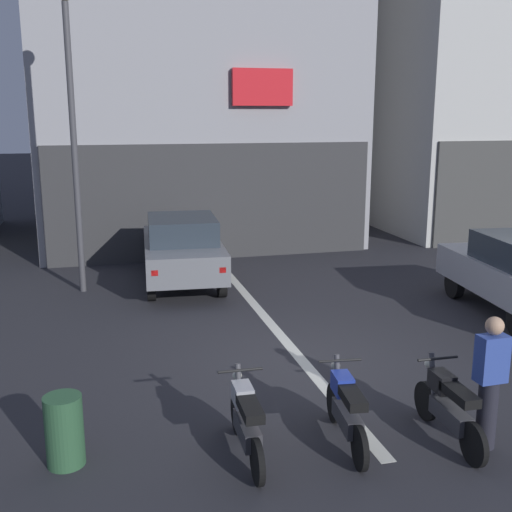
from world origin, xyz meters
TOP-DOWN VIEW (x-y plane):
  - ground_plane at (0.00, 0.00)m, footprint 120.00×120.00m
  - lane_centre_line at (0.00, 6.00)m, footprint 0.20×18.00m
  - car_grey_crossing_near at (-1.24, 5.48)m, footprint 2.04×4.21m
  - street_lamp at (-3.56, 5.41)m, footprint 0.36×0.36m
  - motorcycle_silver_row_leftmost at (-1.58, -2.42)m, footprint 0.55×1.67m
  - motorcycle_blue_row_left_mid at (-0.32, -2.44)m, footprint 0.55×1.67m
  - motorcycle_black_row_centre at (0.93, -2.69)m, footprint 0.55×1.67m
  - person_by_motorcycles at (1.30, -2.94)m, footprint 0.37×0.24m
  - trash_bin at (-3.66, -2.08)m, footprint 0.44×0.44m

SIDE VIEW (x-z plane):
  - ground_plane at x=0.00m, z-range 0.00..0.00m
  - lane_centre_line at x=0.00m, z-range 0.00..0.01m
  - trash_bin at x=-3.66m, z-range 0.00..0.85m
  - motorcycle_silver_row_leftmost at x=-1.58m, z-range -0.03..0.95m
  - motorcycle_blue_row_left_mid at x=-0.32m, z-range -0.03..0.95m
  - motorcycle_black_row_centre at x=0.93m, z-range -0.03..0.95m
  - person_by_motorcycles at x=1.30m, z-range 0.02..1.69m
  - car_grey_crossing_near at x=-1.24m, z-range 0.07..1.71m
  - street_lamp at x=-3.56m, z-range 0.73..7.37m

